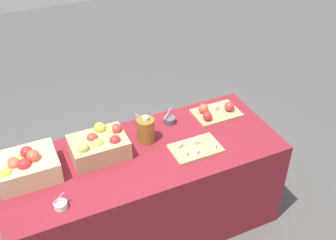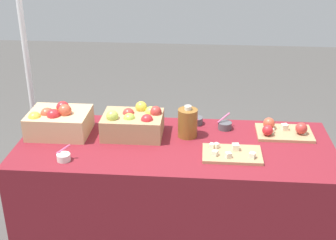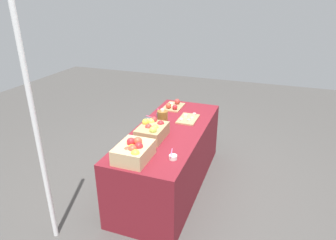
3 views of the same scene
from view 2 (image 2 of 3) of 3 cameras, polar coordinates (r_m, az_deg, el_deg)
name	(u,v)px [view 2 (image 2 of 3)]	position (r m, az deg, el deg)	size (l,w,h in m)	color
table	(175,195)	(2.96, 0.82, -9.34)	(1.90, 0.76, 0.74)	maroon
apple_crate_left	(58,121)	(2.94, -13.47, -0.12)	(0.37, 0.30, 0.21)	tan
apple_crate_middle	(134,123)	(2.85, -4.28, -0.40)	(0.37, 0.26, 0.19)	tan
cutting_board_front	(232,154)	(2.66, 7.91, -4.16)	(0.34, 0.22, 0.06)	tan
cutting_board_back	(282,130)	(2.96, 14.01, -1.24)	(0.34, 0.23, 0.09)	tan
sample_bowl_near	(195,120)	(3.02, 3.41, -0.05)	(0.10, 0.10, 0.10)	#4C4C51
sample_bowl_mid	(225,125)	(2.97, 7.07, -0.67)	(0.10, 0.09, 0.10)	#4C4C51
sample_bowl_far	(64,157)	(2.65, -12.82, -4.49)	(0.08, 0.08, 0.09)	silver
cider_jug	(188,123)	(2.82, 2.45, -0.34)	(0.12, 0.12, 0.20)	brown
tent_pole	(25,49)	(3.58, -17.29, 8.39)	(0.04, 0.04, 2.17)	white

